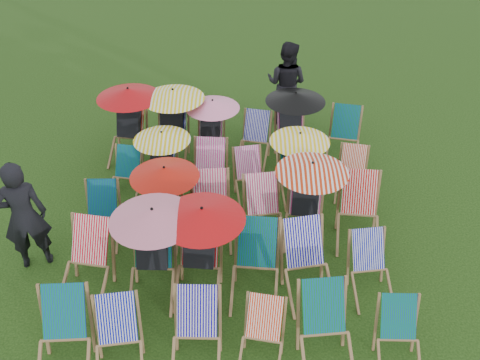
{
  "coord_description": "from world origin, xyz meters",
  "views": [
    {
      "loc": [
        0.17,
        -6.32,
        5.81
      ],
      "look_at": [
        0.13,
        0.39,
        0.9
      ],
      "focal_mm": 40.0,
      "sensor_mm": 36.0,
      "label": 1
    }
  ],
  "objects_px": {
    "deckchair_5": "(400,340)",
    "person_rear": "(286,83)",
    "person_left": "(23,216)",
    "deckchair_29": "(344,137)",
    "deckchair_0": "(62,340)"
  },
  "relations": [
    {
      "from": "deckchair_5",
      "to": "person_rear",
      "type": "bearing_deg",
      "value": 100.63
    },
    {
      "from": "person_left",
      "to": "person_rear",
      "type": "xyz_separation_m",
      "value": [
        4.02,
        4.3,
        -0.01
      ]
    },
    {
      "from": "deckchair_5",
      "to": "deckchair_29",
      "type": "relative_size",
      "value": 0.85
    },
    {
      "from": "person_rear",
      "to": "deckchair_0",
      "type": "bearing_deg",
      "value": 88.6
    },
    {
      "from": "deckchair_0",
      "to": "person_rear",
      "type": "distance_m",
      "value": 6.84
    },
    {
      "from": "deckchair_29",
      "to": "person_rear",
      "type": "height_order",
      "value": "person_rear"
    },
    {
      "from": "person_left",
      "to": "deckchair_0",
      "type": "bearing_deg",
      "value": 97.88
    },
    {
      "from": "person_rear",
      "to": "deckchair_5",
      "type": "bearing_deg",
      "value": 124.82
    },
    {
      "from": "deckchair_0",
      "to": "deckchair_29",
      "type": "relative_size",
      "value": 1.01
    },
    {
      "from": "deckchair_5",
      "to": "deckchair_0",
      "type": "bearing_deg",
      "value": -177.84
    },
    {
      "from": "deckchair_0",
      "to": "deckchair_29",
      "type": "height_order",
      "value": "deckchair_0"
    },
    {
      "from": "deckchair_0",
      "to": "person_left",
      "type": "distance_m",
      "value": 2.09
    },
    {
      "from": "deckchair_5",
      "to": "person_rear",
      "type": "relative_size",
      "value": 0.46
    },
    {
      "from": "deckchair_0",
      "to": "deckchair_29",
      "type": "bearing_deg",
      "value": 45.61
    },
    {
      "from": "deckchair_29",
      "to": "person_left",
      "type": "xyz_separation_m",
      "value": [
        -5.05,
        -2.89,
        0.43
      ]
    }
  ]
}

